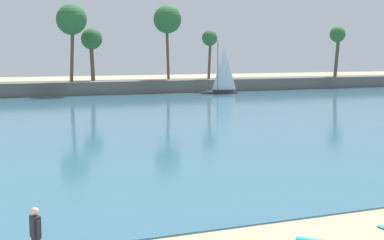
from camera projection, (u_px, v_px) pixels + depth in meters
name	position (u px, v px, depth m)	size (l,w,h in m)	color
sea	(13.00, 103.00, 63.99)	(220.00, 101.28, 0.06)	#386B84
palm_headland	(8.00, 78.00, 73.62)	(119.66, 6.97, 12.48)	#605B54
person_at_waterline	(36.00, 236.00, 14.78)	(0.26, 0.54, 1.67)	#23232D
sailboat_near_shore	(220.00, 88.00, 78.59)	(5.60, 2.76, 7.79)	black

